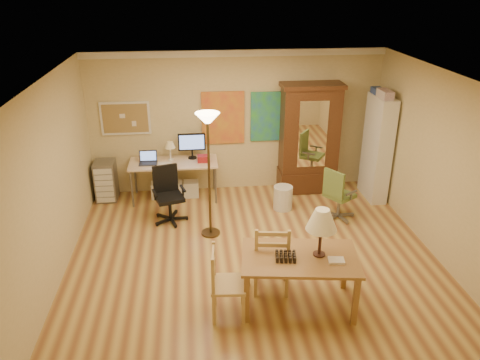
{
  "coord_description": "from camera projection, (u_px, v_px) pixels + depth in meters",
  "views": [
    {
      "loc": [
        -0.84,
        -6.02,
        3.93
      ],
      "look_at": [
        -0.16,
        0.3,
        1.12
      ],
      "focal_mm": 35.0,
      "sensor_mm": 36.0,
      "label": 1
    }
  ],
  "objects": [
    {
      "name": "floor",
      "position": [
        253.0,
        254.0,
        7.15
      ],
      "size": [
        5.5,
        5.5,
        0.0
      ],
      "primitive_type": "plane",
      "color": "brown",
      "rests_on": "ground"
    },
    {
      "name": "crown_molding",
      "position": [
        236.0,
        53.0,
        8.32
      ],
      "size": [
        5.5,
        0.08,
        0.12
      ],
      "primitive_type": "cube",
      "color": "white",
      "rests_on": "floor"
    },
    {
      "name": "corkboard",
      "position": [
        125.0,
        118.0,
        8.59
      ],
      "size": [
        0.9,
        0.04,
        0.62
      ],
      "primitive_type": "cube",
      "color": "#9B7A49",
      "rests_on": "floor"
    },
    {
      "name": "art_panel_left",
      "position": [
        223.0,
        118.0,
        8.78
      ],
      "size": [
        0.8,
        0.04,
        1.0
      ],
      "primitive_type": "cube",
      "color": "gold",
      "rests_on": "floor"
    },
    {
      "name": "art_panel_right",
      "position": [
        270.0,
        117.0,
        8.87
      ],
      "size": [
        0.75,
        0.04,
        0.95
      ],
      "primitive_type": "cube",
      "color": "teal",
      "rests_on": "floor"
    },
    {
      "name": "dining_table",
      "position": [
        308.0,
        246.0,
        5.75
      ],
      "size": [
        1.55,
        1.05,
        1.35
      ],
      "color": "brown",
      "rests_on": "floor"
    },
    {
      "name": "ladder_chair_back",
      "position": [
        271.0,
        260.0,
        6.17
      ],
      "size": [
        0.53,
        0.51,
        1.01
      ],
      "color": "#A3804A",
      "rests_on": "floor"
    },
    {
      "name": "ladder_chair_left",
      "position": [
        226.0,
        285.0,
        5.72
      ],
      "size": [
        0.45,
        0.47,
        0.94
      ],
      "color": "#A3804A",
      "rests_on": "floor"
    },
    {
      "name": "torchiere_lamp",
      "position": [
        208.0,
        139.0,
        7.05
      ],
      "size": [
        0.37,
        0.37,
        2.05
      ],
      "color": "#42321A",
      "rests_on": "floor"
    },
    {
      "name": "computer_desk",
      "position": [
        176.0,
        175.0,
        8.81
      ],
      "size": [
        1.62,
        0.71,
        1.23
      ],
      "color": "beige",
      "rests_on": "floor"
    },
    {
      "name": "office_chair_black",
      "position": [
        170.0,
        207.0,
        8.04
      ],
      "size": [
        0.6,
        0.6,
        0.97
      ],
      "color": "black",
      "rests_on": "floor"
    },
    {
      "name": "office_chair_green",
      "position": [
        338.0,
        205.0,
        8.12
      ],
      "size": [
        0.59,
        0.59,
        0.94
      ],
      "color": "slate",
      "rests_on": "floor"
    },
    {
      "name": "drawer_cart",
      "position": [
        106.0,
        181.0,
        8.76
      ],
      "size": [
        0.38,
        0.45,
        0.76
      ],
      "color": "slate",
      "rests_on": "floor"
    },
    {
      "name": "armoire",
      "position": [
        309.0,
        146.0,
        8.95
      ],
      "size": [
        1.15,
        0.55,
        2.11
      ],
      "color": "#3A1D0F",
      "rests_on": "floor"
    },
    {
      "name": "bookshelf",
      "position": [
        377.0,
        149.0,
        8.64
      ],
      "size": [
        0.29,
        0.78,
        1.95
      ],
      "color": "white",
      "rests_on": "floor"
    },
    {
      "name": "wastebin",
      "position": [
        283.0,
        198.0,
        8.46
      ],
      "size": [
        0.35,
        0.35,
        0.44
      ],
      "primitive_type": "cylinder",
      "color": "silver",
      "rests_on": "floor"
    }
  ]
}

